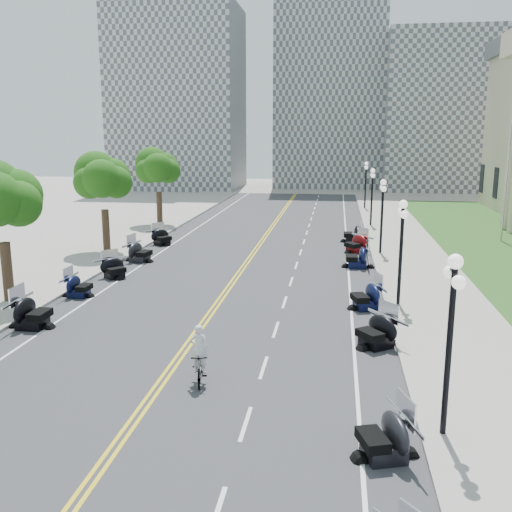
{
  "coord_description": "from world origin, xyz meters",
  "views": [
    {
      "loc": [
        5.58,
        -22.62,
        8.08
      ],
      "look_at": [
        1.61,
        5.25,
        2.0
      ],
      "focal_mm": 40.0,
      "sensor_mm": 36.0,
      "label": 1
    }
  ],
  "objects_px": {
    "bicycle": "(199,367)",
    "flagpole": "(507,176)",
    "motorcycle_n_3": "(384,434)",
    "cyclist_rider": "(199,327)"
  },
  "relations": [
    {
      "from": "bicycle",
      "to": "cyclist_rider",
      "type": "xyz_separation_m",
      "value": [
        0.0,
        0.0,
        1.38
      ]
    },
    {
      "from": "motorcycle_n_3",
      "to": "cyclist_rider",
      "type": "xyz_separation_m",
      "value": [
        -5.68,
        3.71,
        1.26
      ]
    },
    {
      "from": "motorcycle_n_3",
      "to": "bicycle",
      "type": "xyz_separation_m",
      "value": [
        -5.68,
        3.71,
        -0.12
      ]
    },
    {
      "from": "motorcycle_n_3",
      "to": "bicycle",
      "type": "height_order",
      "value": "motorcycle_n_3"
    },
    {
      "from": "bicycle",
      "to": "flagpole",
      "type": "bearing_deg",
      "value": 46.86
    },
    {
      "from": "bicycle",
      "to": "cyclist_rider",
      "type": "height_order",
      "value": "cyclist_rider"
    },
    {
      "from": "flagpole",
      "to": "motorcycle_n_3",
      "type": "height_order",
      "value": "flagpole"
    },
    {
      "from": "motorcycle_n_3",
      "to": "bicycle",
      "type": "distance_m",
      "value": 6.79
    },
    {
      "from": "flagpole",
      "to": "bicycle",
      "type": "xyz_separation_m",
      "value": [
        -16.74,
        -27.5,
        -4.45
      ]
    },
    {
      "from": "motorcycle_n_3",
      "to": "cyclist_rider",
      "type": "bearing_deg",
      "value": -141.33
    }
  ]
}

